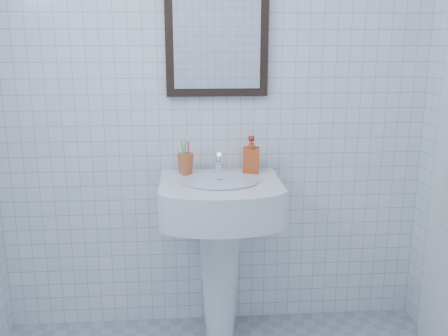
{
  "coord_description": "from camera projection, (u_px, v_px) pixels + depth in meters",
  "views": [
    {
      "loc": [
        -0.13,
        -1.31,
        1.5
      ],
      "look_at": [
        0.03,
        0.86,
        0.95
      ],
      "focal_mm": 40.0,
      "sensor_mm": 36.0,
      "label": 1
    }
  ],
  "objects": [
    {
      "name": "toothbrush_cup",
      "position": [
        186.0,
        163.0,
        2.46
      ],
      "size": [
        0.11,
        0.11,
        0.1
      ],
      "primitive_type": null,
      "rotation": [
        0.0,
        0.0,
        0.36
      ],
      "color": "#C4592A",
      "rests_on": "washbasin"
    },
    {
      "name": "wall_back",
      "position": [
        213.0,
        94.0,
        2.5
      ],
      "size": [
        2.2,
        0.02,
        2.5
      ],
      "primitive_type": "cube",
      "color": "white",
      "rests_on": "ground"
    },
    {
      "name": "faucet",
      "position": [
        218.0,
        164.0,
        2.47
      ],
      "size": [
        0.05,
        0.1,
        0.11
      ],
      "color": "silver",
      "rests_on": "washbasin"
    },
    {
      "name": "washbasin",
      "position": [
        220.0,
        233.0,
        2.45
      ],
      "size": [
        0.57,
        0.42,
        0.88
      ],
      "color": "white",
      "rests_on": "ground"
    },
    {
      "name": "soap_dispenser",
      "position": [
        251.0,
        154.0,
        2.48
      ],
      "size": [
        0.09,
        0.09,
        0.18
      ],
      "primitive_type": "imported",
      "rotation": [
        0.0,
        0.0,
        -0.14
      ],
      "color": "#D44914",
      "rests_on": "washbasin"
    },
    {
      "name": "wall_mirror",
      "position": [
        217.0,
        32.0,
        2.4
      ],
      "size": [
        0.5,
        0.04,
        0.62
      ],
      "color": "black",
      "rests_on": "wall_back"
    }
  ]
}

